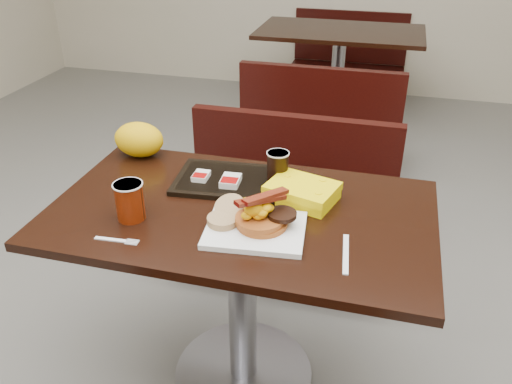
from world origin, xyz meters
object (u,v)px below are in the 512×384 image
(platter, at_px, (255,230))
(hashbrown_sleeve_right, at_px, (231,181))
(bench_far_n, at_px, (347,58))
(pancake_stack, at_px, (262,221))
(table_near, at_px, (242,301))
(coffee_cup_far, at_px, (278,166))
(clamshell, at_px, (302,192))
(paper_bag, at_px, (139,139))
(tray, at_px, (228,180))
(hashbrown_sleeve_left, at_px, (201,176))
(bench_near_n, at_px, (284,205))
(fork, at_px, (110,239))
(coffee_cup_near, at_px, (130,201))
(table_far, at_px, (337,80))
(knife, at_px, (346,254))

(platter, xyz_separation_m, hashbrown_sleeve_right, (-0.15, 0.24, 0.02))
(bench_far_n, relative_size, hashbrown_sleeve_right, 12.06)
(pancake_stack, bearing_deg, table_near, 133.99)
(pancake_stack, height_order, coffee_cup_far, coffee_cup_far)
(clamshell, bearing_deg, paper_bag, -179.06)
(paper_bag, bearing_deg, tray, -17.49)
(hashbrown_sleeve_left, bearing_deg, bench_near_n, 70.67)
(fork, bearing_deg, hashbrown_sleeve_left, 67.59)
(bench_far_n, height_order, clamshell, clamshell)
(pancake_stack, relative_size, hashbrown_sleeve_right, 1.80)
(hashbrown_sleeve_left, relative_size, paper_bag, 0.37)
(coffee_cup_near, bearing_deg, pancake_stack, 5.31)
(table_far, xyz_separation_m, paper_bag, (-0.48, -2.32, 0.44))
(table_near, distance_m, knife, 0.53)
(pancake_stack, xyz_separation_m, paper_bag, (-0.57, 0.38, 0.03))
(bench_far_n, xyz_separation_m, coffee_cup_far, (0.07, -3.10, 0.46))
(fork, bearing_deg, hashbrown_sleeve_right, 53.95)
(platter, distance_m, pancake_stack, 0.03)
(paper_bag, bearing_deg, coffee_cup_far, -8.72)
(bench_far_n, relative_size, pancake_stack, 6.69)
(pancake_stack, distance_m, fork, 0.44)
(bench_near_n, bearing_deg, pancake_stack, -83.33)
(bench_far_n, distance_m, fork, 3.59)
(coffee_cup_near, height_order, hashbrown_sleeve_left, coffee_cup_near)
(bench_near_n, height_order, coffee_cup_near, coffee_cup_near)
(clamshell, bearing_deg, table_near, -132.44)
(paper_bag, bearing_deg, fork, -73.09)
(knife, height_order, hashbrown_sleeve_left, hashbrown_sleeve_left)
(table_far, height_order, coffee_cup_near, coffee_cup_near)
(bench_far_n, bearing_deg, hashbrown_sleeve_right, -91.29)
(table_far, relative_size, platter, 4.16)
(coffee_cup_far, height_order, paper_bag, paper_bag)
(hashbrown_sleeve_left, height_order, clamshell, clamshell)
(bench_near_n, distance_m, table_far, 1.90)
(hashbrown_sleeve_right, distance_m, coffee_cup_far, 0.17)
(table_near, relative_size, coffee_cup_far, 12.11)
(pancake_stack, distance_m, paper_bag, 0.69)
(table_near, distance_m, bench_far_n, 3.30)
(pancake_stack, xyz_separation_m, tray, (-0.18, 0.26, -0.02))
(coffee_cup_near, bearing_deg, knife, -1.79)
(paper_bag, bearing_deg, coffee_cup_near, -67.75)
(tray, relative_size, hashbrown_sleeve_right, 4.32)
(table_far, relative_size, paper_bag, 6.40)
(table_near, height_order, hashbrown_sleeve_left, hashbrown_sleeve_left)
(pancake_stack, height_order, hashbrown_sleeve_right, pancake_stack)
(coffee_cup_far, bearing_deg, clamshell, -41.02)
(table_near, height_order, paper_bag, paper_bag)
(table_near, height_order, platter, platter)
(knife, distance_m, coffee_cup_far, 0.45)
(pancake_stack, relative_size, coffee_cup_near, 1.26)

